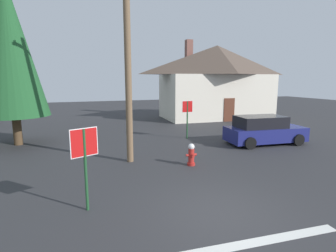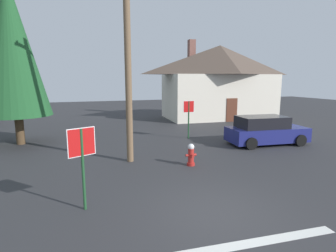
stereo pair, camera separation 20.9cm
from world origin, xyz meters
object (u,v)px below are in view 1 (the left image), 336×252
(utility_pole, at_px, (128,50))
(stop_sign_far, at_px, (187,112))
(pine_tree_mid_left, at_px, (9,47))
(parked_car, at_px, (264,130))
(house, at_px, (216,81))
(fire_hydrant, at_px, (191,155))
(stop_sign_near, at_px, (85,152))

(utility_pole, relative_size, stop_sign_far, 3.96)
(stop_sign_far, relative_size, pine_tree_mid_left, 0.26)
(stop_sign_far, relative_size, parked_car, 0.51)
(stop_sign_far, bearing_deg, utility_pole, -141.01)
(house, height_order, parked_car, house)
(stop_sign_far, bearing_deg, fire_hydrant, -111.81)
(pine_tree_mid_left, bearing_deg, house, 20.46)
(parked_car, relative_size, pine_tree_mid_left, 0.50)
(utility_pole, xyz_separation_m, parked_car, (7.77, 0.76, -4.01))
(house, relative_size, parked_car, 2.38)
(fire_hydrant, bearing_deg, parked_car, 21.82)
(stop_sign_near, bearing_deg, parked_car, 26.17)
(stop_sign_near, height_order, pine_tree_mid_left, pine_tree_mid_left)
(house, bearing_deg, fire_hydrant, -123.39)
(house, bearing_deg, stop_sign_near, -129.80)
(pine_tree_mid_left, bearing_deg, parked_car, -18.70)
(utility_pole, height_order, stop_sign_far, utility_pole)
(stop_sign_far, xyz_separation_m, pine_tree_mid_left, (-9.47, 1.71, 3.62))
(stop_sign_near, height_order, parked_car, stop_sign_near)
(house, distance_m, parked_car, 10.96)
(house, xyz_separation_m, pine_tree_mid_left, (-15.72, -5.87, 1.82))
(utility_pole, bearing_deg, pine_tree_mid_left, 135.30)
(fire_hydrant, relative_size, parked_car, 0.21)
(fire_hydrant, height_order, house, house)
(utility_pole, xyz_separation_m, pine_tree_mid_left, (-5.21, 5.16, 0.50))
(utility_pole, relative_size, pine_tree_mid_left, 1.02)
(fire_hydrant, relative_size, stop_sign_far, 0.40)
(fire_hydrant, xyz_separation_m, parked_car, (5.46, 2.19, 0.30))
(utility_pole, bearing_deg, stop_sign_far, 38.99)
(house, relative_size, pine_tree_mid_left, 1.20)
(parked_car, bearing_deg, utility_pole, -174.38)
(stop_sign_near, distance_m, pine_tree_mid_left, 10.39)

